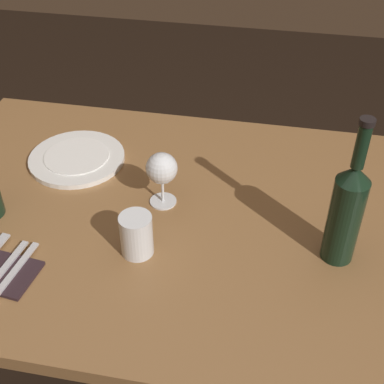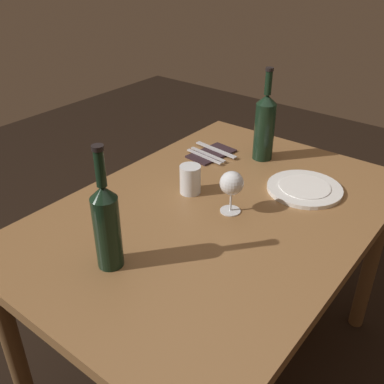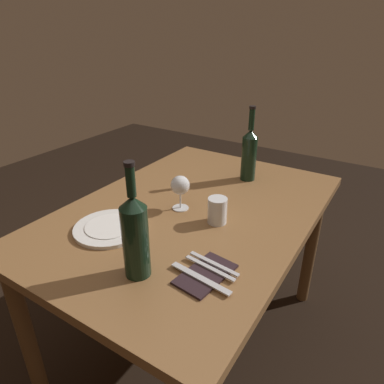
% 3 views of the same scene
% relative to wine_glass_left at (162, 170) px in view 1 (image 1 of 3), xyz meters
% --- Properties ---
extents(ground_plane, '(6.00, 6.00, 0.00)m').
position_rel_wine_glass_left_xyz_m(ground_plane, '(-0.02, 0.04, -0.84)').
color(ground_plane, black).
extents(dining_table, '(1.30, 0.90, 0.74)m').
position_rel_wine_glass_left_xyz_m(dining_table, '(-0.02, 0.04, -0.19)').
color(dining_table, olive).
rests_on(dining_table, ground).
extents(wine_glass_left, '(0.08, 0.08, 0.14)m').
position_rel_wine_glass_left_xyz_m(wine_glass_left, '(0.00, 0.00, 0.00)').
color(wine_glass_left, white).
rests_on(wine_glass_left, dining_table).
extents(wine_bottle, '(0.07, 0.07, 0.35)m').
position_rel_wine_glass_left_xyz_m(wine_bottle, '(-0.42, 0.11, 0.03)').
color(wine_bottle, black).
rests_on(wine_bottle, dining_table).
extents(water_tumbler, '(0.07, 0.07, 0.10)m').
position_rel_wine_glass_left_xyz_m(water_tumbler, '(0.02, 0.18, -0.06)').
color(water_tumbler, white).
rests_on(water_tumbler, dining_table).
extents(dinner_plate, '(0.26, 0.26, 0.02)m').
position_rel_wine_glass_left_xyz_m(dinner_plate, '(0.27, -0.13, -0.09)').
color(dinner_plate, white).
rests_on(dinner_plate, dining_table).
extents(fork_inner, '(0.04, 0.18, 0.00)m').
position_rel_wine_glass_left_xyz_m(fork_inner, '(0.28, 0.30, -0.09)').
color(fork_inner, silver).
rests_on(fork_inner, folded_napkin).
extents(fork_outer, '(0.04, 0.18, 0.00)m').
position_rel_wine_glass_left_xyz_m(fork_outer, '(0.25, 0.30, -0.09)').
color(fork_outer, silver).
rests_on(fork_outer, folded_napkin).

